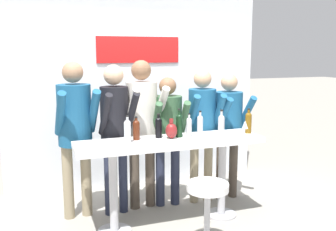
# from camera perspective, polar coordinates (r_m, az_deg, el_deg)

# --- Properties ---
(ground_plane) EXTENTS (40.00, 40.00, 0.00)m
(ground_plane) POSITION_cam_1_polar(r_m,az_deg,el_deg) (4.40, 0.36, -16.07)
(ground_plane) COLOR gray
(back_wall) EXTENTS (3.66, 0.12, 2.85)m
(back_wall) POSITION_cam_1_polar(r_m,az_deg,el_deg) (5.36, -4.85, 4.50)
(back_wall) COLOR silver
(back_wall) RESTS_ON ground_plane
(tasting_table) EXTENTS (2.06, 0.54, 0.97)m
(tasting_table) POSITION_cam_1_polar(r_m,az_deg,el_deg) (4.11, 0.38, -6.01)
(tasting_table) COLOR white
(tasting_table) RESTS_ON ground_plane
(bar_stool) EXTENTS (0.42, 0.42, 0.68)m
(bar_stool) POSITION_cam_1_polar(r_m,az_deg,el_deg) (3.69, 6.01, -13.56)
(bar_stool) COLOR #B2B2B7
(bar_stool) RESTS_ON ground_plane
(person_far_left) EXTENTS (0.49, 0.60, 1.81)m
(person_far_left) POSITION_cam_1_polar(r_m,az_deg,el_deg) (4.34, -13.99, -1.09)
(person_far_left) COLOR gray
(person_far_left) RESTS_ON ground_plane
(person_left) EXTENTS (0.42, 0.56, 1.77)m
(person_left) POSITION_cam_1_polar(r_m,az_deg,el_deg) (4.35, -8.10, -1.00)
(person_left) COLOR #23283D
(person_left) RESTS_ON ground_plane
(person_center_left) EXTENTS (0.47, 0.59, 1.82)m
(person_center_left) POSITION_cam_1_polar(r_m,az_deg,el_deg) (4.49, -3.98, -0.36)
(person_center_left) COLOR #473D33
(person_center_left) RESTS_ON ground_plane
(person_center) EXTENTS (0.45, 0.55, 1.61)m
(person_center) POSITION_cam_1_polar(r_m,az_deg,el_deg) (4.57, -0.02, -1.86)
(person_center) COLOR #23283D
(person_center) RESTS_ON ground_plane
(person_center_right) EXTENTS (0.45, 0.56, 1.70)m
(person_center_right) POSITION_cam_1_polar(r_m,az_deg,el_deg) (4.69, 5.23, -0.86)
(person_center_right) COLOR gray
(person_center_right) RESTS_ON ground_plane
(person_right) EXTENTS (0.44, 0.54, 1.64)m
(person_right) POSITION_cam_1_polar(r_m,az_deg,el_deg) (4.86, 9.21, -1.08)
(person_right) COLOR #473D33
(person_right) RESTS_ON ground_plane
(wine_bottle_0) EXTENTS (0.07, 0.07, 0.29)m
(wine_bottle_0) POSITION_cam_1_polar(r_m,az_deg,el_deg) (3.91, -6.19, -2.23)
(wine_bottle_0) COLOR #B7BCC1
(wine_bottle_0) RESTS_ON tasting_table
(wine_bottle_1) EXTENTS (0.08, 0.08, 0.29)m
(wine_bottle_1) POSITION_cam_1_polar(r_m,az_deg,el_deg) (4.46, 12.12, -0.92)
(wine_bottle_1) COLOR brown
(wine_bottle_1) RESTS_ON tasting_table
(wine_bottle_2) EXTENTS (0.07, 0.07, 0.32)m
(wine_bottle_2) POSITION_cam_1_polar(r_m,az_deg,el_deg) (4.13, 8.12, -1.49)
(wine_bottle_2) COLOR #B7BCC1
(wine_bottle_2) RESTS_ON tasting_table
(wine_bottle_3) EXTENTS (0.07, 0.07, 0.27)m
(wine_bottle_3) POSITION_cam_1_polar(r_m,az_deg,el_deg) (4.12, -1.44, -1.69)
(wine_bottle_3) COLOR black
(wine_bottle_3) RESTS_ON tasting_table
(wine_bottle_4) EXTENTS (0.06, 0.06, 0.27)m
(wine_bottle_4) POSITION_cam_1_polar(r_m,az_deg,el_deg) (4.17, 3.22, -1.64)
(wine_bottle_4) COLOR #B7BCC1
(wine_bottle_4) RESTS_ON tasting_table
(wine_bottle_5) EXTENTS (0.07, 0.07, 0.25)m
(wine_bottle_5) POSITION_cam_1_polar(r_m,az_deg,el_deg) (4.04, -4.86, -2.04)
(wine_bottle_5) COLOR #4C1E0F
(wine_bottle_5) RESTS_ON tasting_table
(wine_bottle_6) EXTENTS (0.07, 0.07, 0.32)m
(wine_bottle_6) POSITION_cam_1_polar(r_m,az_deg,el_deg) (4.15, 1.71, -1.34)
(wine_bottle_6) COLOR black
(wine_bottle_6) RESTS_ON tasting_table
(wine_bottle_7) EXTENTS (0.07, 0.07, 0.29)m
(wine_bottle_7) POSITION_cam_1_polar(r_m,az_deg,el_deg) (4.22, 4.90, -1.39)
(wine_bottle_7) COLOR #B7BCC1
(wine_bottle_7) RESTS_ON tasting_table
(wine_glass_0) EXTENTS (0.07, 0.07, 0.18)m
(wine_glass_0) POSITION_cam_1_polar(r_m,az_deg,el_deg) (4.29, 11.66, -1.45)
(wine_glass_0) COLOR silver
(wine_glass_0) RESTS_ON tasting_table
(decorative_vase) EXTENTS (0.13, 0.13, 0.22)m
(decorative_vase) POSITION_cam_1_polar(r_m,az_deg,el_deg) (4.10, 0.51, -2.29)
(decorative_vase) COLOR maroon
(decorative_vase) RESTS_ON tasting_table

